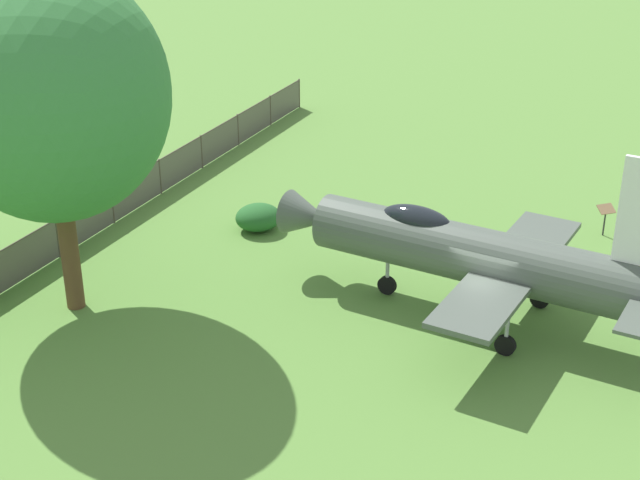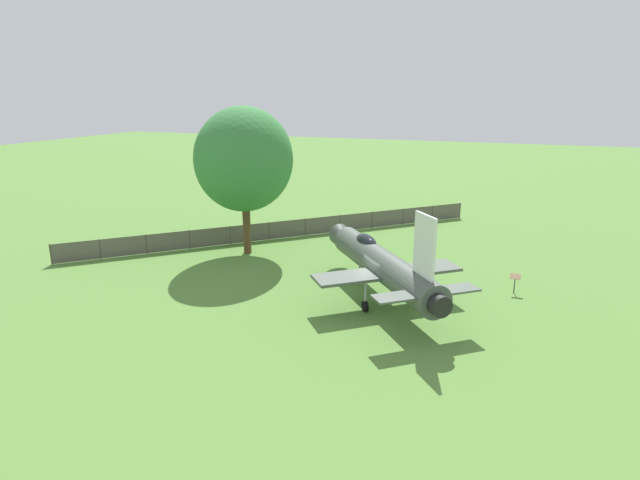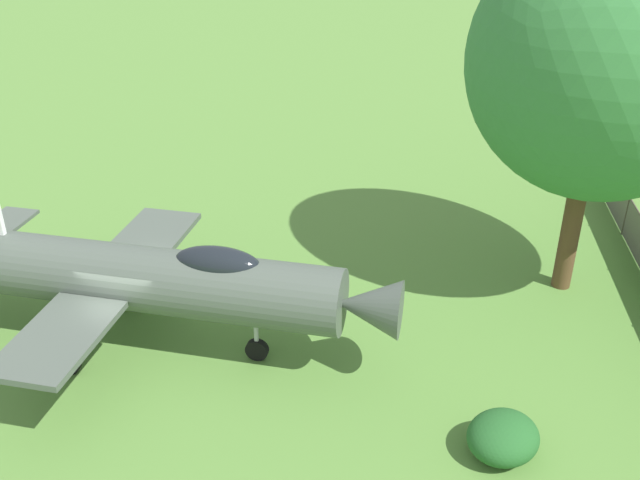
# 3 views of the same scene
# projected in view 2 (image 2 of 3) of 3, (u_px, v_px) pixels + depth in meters

# --- Properties ---
(ground_plane) EXTENTS (200.00, 200.00, 0.00)m
(ground_plane) POSITION_uv_depth(u_px,v_px,m) (382.00, 300.00, 29.08)
(ground_plane) COLOR #568438
(display_jet) EXTENTS (10.31, 11.56, 5.88)m
(display_jet) POSITION_uv_depth(u_px,v_px,m) (381.00, 263.00, 28.84)
(display_jet) COLOR #4C564C
(display_jet) RESTS_ON ground_plane
(shade_tree) EXTENTS (6.71, 7.30, 10.41)m
(shade_tree) POSITION_uv_depth(u_px,v_px,m) (244.00, 160.00, 35.83)
(shade_tree) COLOR brown
(shade_tree) RESTS_ON ground_plane
(perimeter_fence) EXTENTS (24.49, 23.67, 1.44)m
(perimeter_fence) POSITION_uv_depth(u_px,v_px,m) (287.00, 228.00, 41.35)
(perimeter_fence) COLOR #4C4238
(perimeter_fence) RESTS_ON ground_plane
(shrub_near_fence) EXTENTS (1.65, 1.48, 0.96)m
(shrub_near_fence) POSITION_uv_depth(u_px,v_px,m) (353.00, 244.00, 38.22)
(shrub_near_fence) COLOR #235B26
(shrub_near_fence) RESTS_ON ground_plane
(info_plaque) EXTENTS (0.61, 0.42, 1.14)m
(info_plaque) POSITION_uv_depth(u_px,v_px,m) (515.00, 279.00, 29.90)
(info_plaque) COLOR #333333
(info_plaque) RESTS_ON ground_plane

